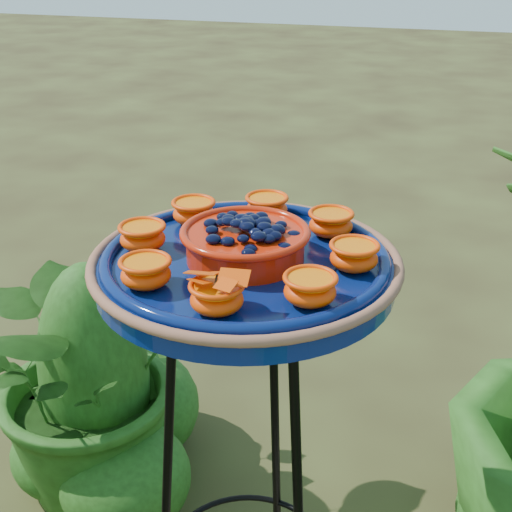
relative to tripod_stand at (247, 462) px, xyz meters
The scene contains 3 objects.
tripod_stand is the anchor object (origin of this frame).
feeder_dish 0.40m from the tripod_stand, 86.33° to the right, with size 0.51×0.51×0.11m.
shrub_back_left 0.72m from the tripod_stand, 141.66° to the left, with size 0.69×0.60×0.77m, color #1E4312.
Camera 1 is at (0.35, -0.81, 1.44)m, focal length 50.00 mm.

